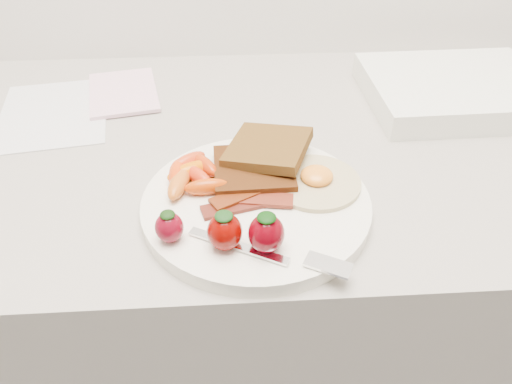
{
  "coord_description": "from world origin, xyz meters",
  "views": [
    {
      "loc": [
        -0.02,
        1.09,
        1.29
      ],
      "look_at": [
        0.01,
        1.54,
        0.93
      ],
      "focal_mm": 35.0,
      "sensor_mm": 36.0,
      "label": 1
    }
  ],
  "objects": [
    {
      "name": "toast_upper",
      "position": [
        0.03,
        1.61,
        0.94
      ],
      "size": [
        0.13,
        0.12,
        0.02
      ],
      "primitive_type": "cube",
      "rotation": [
        0.0,
        -0.1,
        -0.38
      ],
      "color": "black",
      "rests_on": "toast_lower"
    },
    {
      "name": "toast_lower",
      "position": [
        0.01,
        1.59,
        0.93
      ],
      "size": [
        0.1,
        0.1,
        0.01
      ],
      "primitive_type": "cube",
      "rotation": [
        0.0,
        0.0,
        0.03
      ],
      "color": "black",
      "rests_on": "plate"
    },
    {
      "name": "fried_egg",
      "position": [
        0.08,
        1.56,
        0.92
      ],
      "size": [
        0.15,
        0.15,
        0.02
      ],
      "color": "beige",
      "rests_on": "plate"
    },
    {
      "name": "strawberries",
      "position": [
        -0.02,
        1.46,
        0.94
      ],
      "size": [
        0.13,
        0.05,
        0.05
      ],
      "color": "#660513",
      "rests_on": "plate"
    },
    {
      "name": "paper_sheet",
      "position": [
        -0.29,
        1.79,
        0.9
      ],
      "size": [
        0.19,
        0.24,
        0.0
      ],
      "primitive_type": "cube",
      "rotation": [
        0.0,
        0.0,
        0.15
      ],
      "color": "silver",
      "rests_on": "counter"
    },
    {
      "name": "bacon_strips",
      "position": [
        -0.0,
        1.53,
        0.92
      ],
      "size": [
        0.11,
        0.07,
        0.01
      ],
      "color": "#400E10",
      "rests_on": "plate"
    },
    {
      "name": "appliance",
      "position": [
        0.35,
        1.79,
        0.92
      ],
      "size": [
        0.29,
        0.23,
        0.04
      ],
      "primitive_type": "cube",
      "rotation": [
        0.0,
        0.0,
        0.03
      ],
      "color": "white",
      "rests_on": "counter"
    },
    {
      "name": "fork",
      "position": [
        0.03,
        1.44,
        0.92
      ],
      "size": [
        0.17,
        0.08,
        0.0
      ],
      "color": "silver",
      "rests_on": "plate"
    },
    {
      "name": "baby_carrots",
      "position": [
        -0.07,
        1.58,
        0.93
      ],
      "size": [
        0.08,
        0.1,
        0.02
      ],
      "color": "#EA6800",
      "rests_on": "plate"
    },
    {
      "name": "counter",
      "position": [
        0.0,
        1.7,
        0.45
      ],
      "size": [
        2.0,
        0.6,
        0.9
      ],
      "primitive_type": "cube",
      "color": "gray",
      "rests_on": "ground"
    },
    {
      "name": "notepad",
      "position": [
        -0.19,
        1.85,
        0.91
      ],
      "size": [
        0.14,
        0.17,
        0.01
      ],
      "primitive_type": "cube",
      "rotation": [
        0.0,
        0.0,
        0.2
      ],
      "color": "#EEB9CA",
      "rests_on": "paper_sheet"
    },
    {
      "name": "plate",
      "position": [
        0.01,
        1.54,
        0.91
      ],
      "size": [
        0.27,
        0.27,
        0.02
      ],
      "primitive_type": "cylinder",
      "color": "white",
      "rests_on": "counter"
    }
  ]
}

